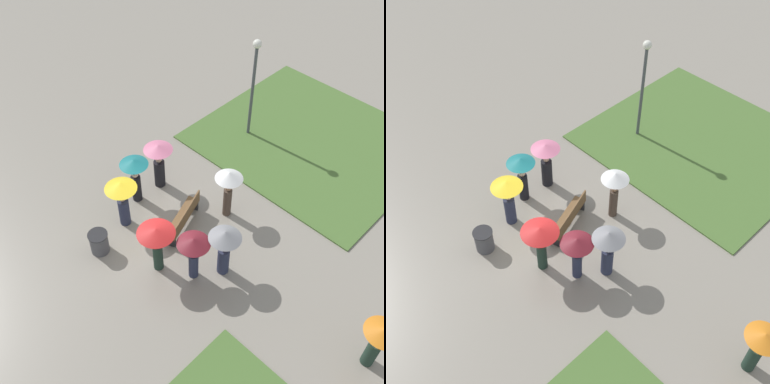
% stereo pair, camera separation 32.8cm
% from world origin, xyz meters
% --- Properties ---
extents(ground_plane, '(90.00, 90.00, 0.00)m').
position_xyz_m(ground_plane, '(0.00, 0.00, 0.00)').
color(ground_plane, gray).
extents(lawn_patch_near, '(7.47, 8.10, 0.06)m').
position_xyz_m(lawn_patch_near, '(-7.61, 0.87, 0.03)').
color(lawn_patch_near, '#4C7033').
rests_on(lawn_patch_near, ground_plane).
extents(park_bench, '(1.98, 1.08, 0.90)m').
position_xyz_m(park_bench, '(-0.91, 0.46, 0.48)').
color(park_bench, brown).
rests_on(park_bench, ground_plane).
extents(lamp_post, '(0.32, 0.32, 4.14)m').
position_xyz_m(lamp_post, '(-6.20, -1.23, 2.69)').
color(lamp_post, '#474C51').
rests_on(lamp_post, ground_plane).
extents(trash_bin, '(0.64, 0.64, 0.79)m').
position_xyz_m(trash_bin, '(1.67, -0.74, 0.40)').
color(trash_bin, '#4C4C51').
rests_on(trash_bin, ground_plane).
extents(crowd_person_teal, '(0.98, 0.98, 1.86)m').
position_xyz_m(crowd_person_teal, '(-0.66, -1.63, 1.28)').
color(crowd_person_teal, black).
rests_on(crowd_person_teal, ground_plane).
extents(crowd_person_red, '(1.15, 1.15, 1.85)m').
position_xyz_m(crowd_person_red, '(0.78, 1.06, 1.39)').
color(crowd_person_red, '#1E3328').
rests_on(crowd_person_red, ground_plane).
extents(crowd_person_grey, '(0.99, 0.99, 1.87)m').
position_xyz_m(crowd_person_grey, '(-0.53, 2.55, 1.30)').
color(crowd_person_grey, '#282D47').
rests_on(crowd_person_grey, ground_plane).
extents(crowd_person_yellow, '(1.05, 1.05, 1.88)m').
position_xyz_m(crowd_person_yellow, '(0.34, -1.08, 1.32)').
color(crowd_person_yellow, '#282D47').
rests_on(crowd_person_yellow, ground_plane).
extents(crowd_person_maroon, '(1.00, 1.00, 1.75)m').
position_xyz_m(crowd_person_maroon, '(0.22, 2.03, 1.30)').
color(crowd_person_maroon, '#282D47').
rests_on(crowd_person_maroon, ground_plane).
extents(crowd_person_white, '(0.92, 0.92, 1.94)m').
position_xyz_m(crowd_person_white, '(-2.36, 1.06, 1.43)').
color(crowd_person_white, '#47382D').
rests_on(crowd_person_white, ground_plane).
extents(crowd_person_pink, '(1.02, 1.02, 1.84)m').
position_xyz_m(crowd_person_pink, '(-1.72, -1.60, 1.19)').
color(crowd_person_pink, black).
rests_on(crowd_person_pink, ground_plane).
extents(lone_walker_far_path, '(0.96, 0.96, 1.78)m').
position_xyz_m(lone_walker_far_path, '(-1.09, 7.27, 1.22)').
color(lone_walker_far_path, '#1E3328').
rests_on(lone_walker_far_path, ground_plane).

